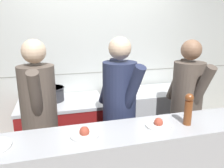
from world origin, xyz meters
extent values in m
cube|color=silver|center=(0.00, 1.31, 1.30)|extent=(8.00, 0.06, 2.60)
cube|color=gray|center=(0.00, 1.27, 1.15)|extent=(8.00, 0.00, 0.01)
cube|color=maroon|center=(-0.58, 0.91, 0.42)|extent=(1.09, 0.70, 0.83)
cube|color=#B7BABF|center=(-0.58, 0.91, 0.85)|extent=(1.11, 0.71, 0.04)
cube|color=#B7BABF|center=(-0.58, 0.57, 0.48)|extent=(0.98, 0.03, 0.10)
cube|color=#B7BABF|center=(0.64, 0.91, 0.46)|extent=(1.21, 0.65, 0.92)
cube|color=black|center=(0.64, 0.60, 0.05)|extent=(1.19, 0.04, 0.10)
cylinder|color=#2D2D33|center=(-0.69, 0.96, 0.96)|extent=(0.30, 0.30, 0.18)
cylinder|color=#2D2D33|center=(-0.69, 0.96, 1.05)|extent=(0.32, 0.32, 0.01)
cone|color=#B7BABF|center=(0.49, 0.90, 0.97)|extent=(0.26, 0.26, 0.10)
cylinder|color=white|center=(-0.45, -0.33, 1.00)|extent=(0.23, 0.23, 0.02)
sphere|color=#B24733|center=(-0.45, -0.33, 1.03)|extent=(0.08, 0.08, 0.08)
cylinder|color=white|center=(0.19, -0.33, 1.00)|extent=(0.22, 0.22, 0.02)
sphere|color=#B24733|center=(0.19, -0.33, 1.03)|extent=(0.08, 0.08, 0.08)
cylinder|color=brown|center=(0.45, -0.36, 1.10)|extent=(0.07, 0.07, 0.22)
sphere|color=brown|center=(0.45, -0.36, 1.24)|extent=(0.07, 0.07, 0.07)
cube|color=black|center=(-0.81, 0.27, 0.40)|extent=(0.30, 0.19, 0.80)
cylinder|color=brown|center=(-0.81, 0.27, 1.13)|extent=(0.35, 0.35, 0.66)
sphere|color=beige|center=(-0.81, 0.27, 1.60)|extent=(0.23, 0.23, 0.23)
cylinder|color=brown|center=(-0.81, 0.48, 1.21)|extent=(0.11, 0.33, 0.55)
cylinder|color=brown|center=(-0.81, 0.07, 1.21)|extent=(0.11, 0.33, 0.55)
cube|color=black|center=(0.00, 0.20, 0.40)|extent=(0.34, 0.28, 0.81)
cylinder|color=#262D4C|center=(0.00, 0.20, 1.14)|extent=(0.44, 0.44, 0.67)
sphere|color=beige|center=(0.00, 0.20, 1.61)|extent=(0.23, 0.23, 0.23)
cylinder|color=#262D4C|center=(-0.07, 0.39, 1.22)|extent=(0.20, 0.35, 0.56)
cylinder|color=#262D4C|center=(0.06, 0.00, 1.22)|extent=(0.20, 0.35, 0.56)
cube|color=black|center=(0.80, 0.18, 0.39)|extent=(0.31, 0.21, 0.79)
cylinder|color=brown|center=(0.80, 0.18, 1.12)|extent=(0.37, 0.37, 0.65)
sphere|color=#8C664C|center=(0.80, 0.18, 1.58)|extent=(0.22, 0.22, 0.22)
cylinder|color=brown|center=(0.79, 0.39, 1.19)|extent=(0.13, 0.34, 0.55)
cylinder|color=brown|center=(0.82, -0.02, 1.19)|extent=(0.13, 0.34, 0.55)
camera|label=1|loc=(-0.65, -1.88, 1.83)|focal=35.00mm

